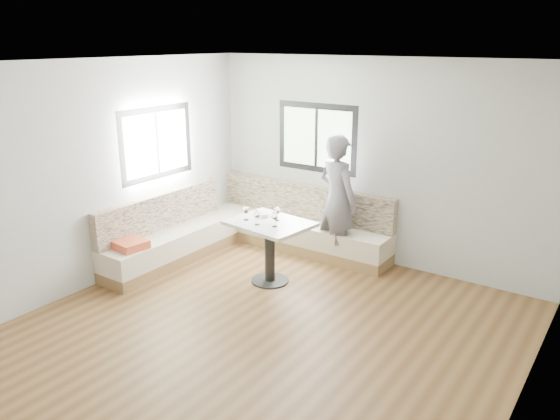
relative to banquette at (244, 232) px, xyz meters
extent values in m
cube|color=brown|center=(1.59, -1.63, -0.33)|extent=(5.00, 5.00, 0.01)
cube|color=white|center=(1.59, -1.63, 2.47)|extent=(5.00, 5.00, 0.01)
cube|color=#B7B7B2|center=(1.59, 0.87, 1.07)|extent=(5.00, 0.01, 2.80)
cube|color=#B7B7B2|center=(1.59, -4.13, 1.07)|extent=(5.00, 0.01, 2.80)
cube|color=#B7B7B2|center=(-0.91, -1.63, 1.07)|extent=(0.01, 5.00, 2.80)
cube|color=#B7B7B2|center=(4.09, -1.63, 1.07)|extent=(0.01, 5.00, 2.80)
cube|color=black|center=(0.69, 0.86, 1.32)|extent=(1.30, 0.02, 1.00)
cube|color=black|center=(-0.90, -0.73, 1.32)|extent=(0.02, 1.30, 1.00)
cube|color=olive|center=(0.54, 0.60, -0.25)|extent=(2.90, 0.55, 0.16)
cube|color=beige|center=(0.54, 0.60, -0.03)|extent=(2.90, 0.55, 0.29)
cube|color=beige|center=(0.54, 0.80, 0.37)|extent=(2.90, 0.14, 0.50)
cube|color=olive|center=(-0.64, -0.80, -0.25)|extent=(0.55, 2.25, 0.16)
cube|color=beige|center=(-0.64, -0.80, -0.03)|extent=(0.55, 2.25, 0.29)
cube|color=beige|center=(-0.84, -0.80, 0.37)|extent=(0.14, 2.25, 0.50)
cube|color=#D9512F|center=(-0.58, -1.57, 0.17)|extent=(0.40, 0.40, 0.11)
cylinder|color=black|center=(0.89, -0.58, -0.32)|extent=(0.49, 0.49, 0.02)
cylinder|color=black|center=(0.89, -0.58, 0.05)|extent=(0.13, 0.13, 0.77)
cube|color=silver|center=(0.89, -0.58, 0.46)|extent=(1.08, 0.89, 0.04)
imported|color=slate|center=(1.25, 0.50, 0.57)|extent=(0.76, 0.62, 1.81)
cylinder|color=white|center=(0.72, -0.46, 0.51)|extent=(0.11, 0.11, 0.05)
sphere|color=black|center=(0.73, -0.44, 0.52)|extent=(0.02, 0.02, 0.02)
sphere|color=black|center=(0.70, -0.45, 0.52)|extent=(0.02, 0.02, 0.02)
sphere|color=black|center=(0.72, -0.47, 0.52)|extent=(0.02, 0.02, 0.02)
cylinder|color=white|center=(0.60, -0.68, 0.49)|extent=(0.06, 0.06, 0.01)
cylinder|color=white|center=(0.60, -0.68, 0.53)|extent=(0.01, 0.01, 0.08)
ellipsoid|color=white|center=(0.60, -0.68, 0.62)|extent=(0.09, 0.09, 0.10)
cylinder|color=#4A030C|center=(0.60, -0.68, 0.60)|extent=(0.06, 0.06, 0.02)
cylinder|color=white|center=(0.82, -0.75, 0.49)|extent=(0.06, 0.06, 0.01)
cylinder|color=white|center=(0.82, -0.75, 0.53)|extent=(0.01, 0.01, 0.08)
ellipsoid|color=white|center=(0.82, -0.75, 0.62)|extent=(0.09, 0.09, 0.10)
cylinder|color=#4A030C|center=(0.82, -0.75, 0.60)|extent=(0.06, 0.06, 0.02)
cylinder|color=white|center=(1.04, -0.69, 0.49)|extent=(0.06, 0.06, 0.01)
cylinder|color=white|center=(1.04, -0.69, 0.53)|extent=(0.01, 0.01, 0.08)
ellipsoid|color=white|center=(1.04, -0.69, 0.62)|extent=(0.09, 0.09, 0.10)
cylinder|color=#4A030C|center=(1.04, -0.69, 0.60)|extent=(0.06, 0.06, 0.02)
cylinder|color=white|center=(0.93, -0.48, 0.49)|extent=(0.06, 0.06, 0.01)
cylinder|color=white|center=(0.93, -0.48, 0.53)|extent=(0.01, 0.01, 0.08)
ellipsoid|color=white|center=(0.93, -0.48, 0.62)|extent=(0.09, 0.09, 0.10)
cylinder|color=#4A030C|center=(0.93, -0.48, 0.60)|extent=(0.06, 0.06, 0.02)
camera|label=1|loc=(4.68, -5.83, 2.69)|focal=35.00mm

